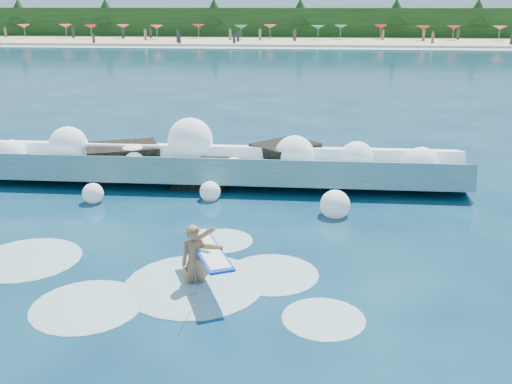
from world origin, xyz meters
TOP-DOWN VIEW (x-y plane):
  - ground at (0.00, 0.00)m, footprint 200.00×200.00m
  - beach at (0.00, 78.00)m, footprint 140.00×20.00m
  - wet_band at (0.00, 67.00)m, footprint 140.00×5.00m
  - treeline at (0.00, 88.00)m, footprint 140.00×4.00m
  - breaking_wave at (-0.52, 6.67)m, footprint 17.03×2.70m
  - rock_cluster at (-1.04, 7.01)m, footprint 8.43×3.33m
  - surfer_with_board at (0.51, -0.93)m, footprint 1.42×2.86m
  - wave_spray at (-0.21, 6.55)m, footprint 14.92×4.61m
  - surf_foam at (-0.45, -0.72)m, footprint 9.14×5.52m
  - beach_umbrellas at (-0.18, 79.97)m, footprint 112.98×6.88m
  - beachgoers at (2.65, 74.70)m, footprint 107.09×13.29m

SIDE VIEW (x-z plane):
  - ground at x=0.00m, z-range 0.00..0.00m
  - surf_foam at x=-0.45m, z-range -0.08..0.08m
  - wet_band at x=0.00m, z-range 0.00..0.08m
  - beach at x=0.00m, z-range 0.00..0.40m
  - rock_cluster at x=-1.04m, z-range -0.26..1.15m
  - breaking_wave at x=-0.52m, z-range -0.22..1.25m
  - surfer_with_board at x=0.51m, z-range -0.22..1.46m
  - wave_spray at x=-0.21m, z-range -0.15..2.06m
  - beachgoers at x=2.65m, z-range 0.13..2.07m
  - beach_umbrellas at x=-0.18m, z-range 2.00..2.50m
  - treeline at x=0.00m, z-range 0.00..5.00m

